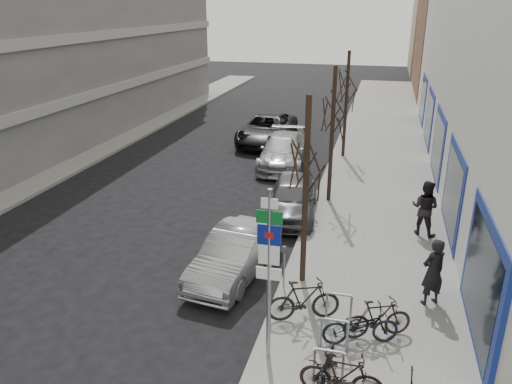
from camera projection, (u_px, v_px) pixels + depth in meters
The scene contains 24 objects.
ground at pixel (170, 345), 11.92m from camera, with size 120.00×120.00×0.00m, color black.
sidewalk_east at pixel (376, 206), 19.91m from camera, with size 5.00×70.00×0.15m, color slate.
sidewalk_west at pixel (40, 175), 23.51m from camera, with size 3.00×70.00×0.15m, color slate.
brick_building_far at pixel (489, 48), 43.72m from camera, with size 12.00×14.00×8.00m, color brown.
tan_building_far at pixel (472, 33), 57.02m from camera, with size 13.00×12.00×9.00m, color #937A5B.
highway_sign_pole at pixel (269, 267), 10.48m from camera, with size 0.55×0.10×4.20m.
bike_rack at pixel (334, 331), 11.35m from camera, with size 0.66×2.26×0.83m.
tree_near at pixel (307, 148), 13.03m from camera, with size 1.80×1.80×5.50m.
tree_mid at pixel (334, 103), 18.92m from camera, with size 1.80×1.80×5.50m.
tree_far at pixel (348, 79), 24.81m from camera, with size 1.80×1.80×5.50m.
meter_front at pixel (284, 263), 13.81m from camera, with size 0.10×0.08×1.27m.
meter_mid at pixel (313, 194), 18.79m from camera, with size 0.10×0.08×1.27m.
meter_back at pixel (330, 154), 23.78m from camera, with size 0.10×0.08×1.27m.
bike_near_left at pixel (327, 363), 10.33m from camera, with size 0.51×1.68×1.03m, color black.
bike_near_right at pixel (342, 376), 9.96m from camera, with size 0.51×1.72×1.05m, color black.
bike_mid_curb at pixel (361, 323), 11.56m from camera, with size 0.55×1.80×1.10m, color black.
bike_mid_inner at pixel (304, 300), 12.43m from camera, with size 0.56×1.88×1.14m, color black.
bike_far_inner at pixel (378, 318), 11.80m from camera, with size 0.51×1.71×1.04m, color black.
parked_car_front at pixel (235, 254), 14.76m from camera, with size 1.49×4.27×1.41m, color #A0A0A5.
parked_car_mid at pixel (293, 197), 18.93m from camera, with size 1.76×4.38×1.49m, color #4F4F54.
parked_car_back at pixel (283, 151), 24.80m from camera, with size 2.16×5.32×1.54m, color #9F9FA3.
lane_car at pixel (267, 129), 28.91m from camera, with size 2.75×5.96×1.66m, color black.
pedestrian_near at pixel (433, 272), 12.99m from camera, with size 0.69×0.45×1.88m, color black.
pedestrian_far at pixel (425, 207), 16.99m from camera, with size 0.72×0.49×1.97m, color black.
Camera 1 is at (4.43, -9.04, 7.64)m, focal length 35.00 mm.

